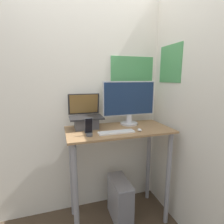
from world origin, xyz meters
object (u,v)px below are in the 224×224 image
object	(u,v)px
mouse	(140,130)
cell_phone	(89,129)
laptop	(86,119)
monitor	(129,103)
computer_tower	(120,200)
keyboard	(116,132)

from	to	relation	value
mouse	cell_phone	world-z (taller)	cell_phone
laptop	monitor	size ratio (longest dim) A/B	0.58
mouse	computer_tower	size ratio (longest dim) A/B	0.12
keyboard	cell_phone	size ratio (longest dim) A/B	2.09
mouse	computer_tower	distance (m)	0.85
laptop	keyboard	bearing A→B (deg)	-46.05
cell_phone	computer_tower	xyz separation A→B (m)	(0.34, 0.11, -0.87)
monitor	cell_phone	world-z (taller)	monitor
laptop	computer_tower	bearing A→B (deg)	-25.02
mouse	monitor	bearing A→B (deg)	89.45
monitor	mouse	world-z (taller)	monitor
laptop	keyboard	world-z (taller)	laptop
cell_phone	computer_tower	world-z (taller)	cell_phone
mouse	cell_phone	bearing A→B (deg)	178.48
laptop	mouse	world-z (taller)	laptop
laptop	keyboard	size ratio (longest dim) A/B	1.01
monitor	cell_phone	distance (m)	0.59
keyboard	mouse	bearing A→B (deg)	-4.05
monitor	keyboard	size ratio (longest dim) A/B	1.72
keyboard	cell_phone	bearing A→B (deg)	-179.26
keyboard	mouse	size ratio (longest dim) A/B	6.09
monitor	mouse	size ratio (longest dim) A/B	10.50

